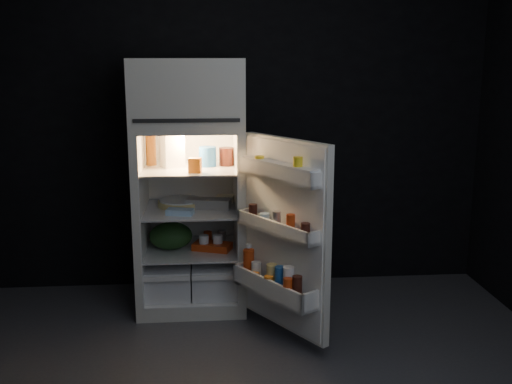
{
  "coord_description": "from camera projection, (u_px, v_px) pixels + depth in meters",
  "views": [
    {
      "loc": [
        -0.17,
        -2.91,
        1.78
      ],
      "look_at": [
        0.16,
        1.0,
        0.9
      ],
      "focal_mm": 42.0,
      "sensor_mm": 36.0,
      "label": 1
    }
  ],
  "objects": [
    {
      "name": "jam_jar",
      "position": [
        227.0,
        157.0,
        4.29
      ],
      "size": [
        0.14,
        0.14,
        0.13
      ],
      "primitive_type": "cylinder",
      "rotation": [
        0.0,
        0.0,
        -0.33
      ],
      "color": "black",
      "rests_on": "refrigerator"
    },
    {
      "name": "egg_carton",
      "position": [
        208.0,
        204.0,
        4.29
      ],
      "size": [
        0.34,
        0.19,
        0.07
      ],
      "primitive_type": "cube",
      "rotation": [
        0.0,
        0.0,
        -0.24
      ],
      "color": "gray",
      "rests_on": "refrigerator"
    },
    {
      "name": "small_can_silver",
      "position": [
        222.0,
        236.0,
        4.5
      ],
      "size": [
        0.08,
        0.08,
        0.09
      ],
      "primitive_type": "cylinder",
      "rotation": [
        0.0,
        0.0,
        -0.35
      ],
      "color": "#BCBCC0",
      "rests_on": "refrigerator"
    },
    {
      "name": "small_can_red",
      "position": [
        208.0,
        237.0,
        4.47
      ],
      "size": [
        0.08,
        0.08,
        0.09
      ],
      "primitive_type": "cylinder",
      "rotation": [
        0.0,
        0.0,
        0.42
      ],
      "color": "#BB3710",
      "rests_on": "refrigerator"
    },
    {
      "name": "produce_bag",
      "position": [
        171.0,
        236.0,
        4.33
      ],
      "size": [
        0.34,
        0.29,
        0.2
      ],
      "primitive_type": "ellipsoid",
      "rotation": [
        0.0,
        0.0,
        0.1
      ],
      "color": "#193815",
      "rests_on": "refrigerator"
    },
    {
      "name": "wall_back",
      "position": [
        228.0,
        115.0,
        4.6
      ],
      "size": [
        4.0,
        0.0,
        2.7
      ],
      "primitive_type": "cube",
      "color": "black",
      "rests_on": "ground"
    },
    {
      "name": "yogurt_tray",
      "position": [
        212.0,
        246.0,
        4.32
      ],
      "size": [
        0.3,
        0.23,
        0.05
      ],
      "primitive_type": "cube",
      "rotation": [
        0.0,
        0.0,
        -0.35
      ],
      "color": "#BB3710",
      "rests_on": "refrigerator"
    },
    {
      "name": "amber_bottle",
      "position": [
        151.0,
        150.0,
        4.3
      ],
      "size": [
        0.09,
        0.09,
        0.22
      ],
      "primitive_type": "cylinder",
      "rotation": [
        0.0,
        0.0,
        0.2
      ],
      "color": "#A8591B",
      "rests_on": "refrigerator"
    },
    {
      "name": "fridge_door",
      "position": [
        282.0,
        238.0,
        3.72
      ],
      "size": [
        0.55,
        0.71,
        1.22
      ],
      "color": "silver",
      "rests_on": "ground"
    },
    {
      "name": "pie",
      "position": [
        181.0,
        203.0,
        4.37
      ],
      "size": [
        0.42,
        0.42,
        0.04
      ],
      "primitive_type": "cylinder",
      "rotation": [
        0.0,
        0.0,
        -0.33
      ],
      "color": "tan",
      "rests_on": "refrigerator"
    },
    {
      "name": "wall_front",
      "position": [
        288.0,
        263.0,
        1.29
      ],
      "size": [
        4.0,
        0.0,
        2.7
      ],
      "primitive_type": "cube",
      "color": "black",
      "rests_on": "ground"
    },
    {
      "name": "flat_package",
      "position": [
        180.0,
        212.0,
        4.12
      ],
      "size": [
        0.2,
        0.13,
        0.04
      ],
      "primitive_type": "cube",
      "rotation": [
        0.0,
        0.0,
        -0.23
      ],
      "color": "#8DB7DB",
      "rests_on": "refrigerator"
    },
    {
      "name": "small_carton",
      "position": [
        195.0,
        165.0,
        4.02
      ],
      "size": [
        0.09,
        0.08,
        0.1
      ],
      "primitive_type": "cube",
      "rotation": [
        0.0,
        0.0,
        -0.18
      ],
      "color": "orange",
      "rests_on": "refrigerator"
    },
    {
      "name": "refrigerator",
      "position": [
        190.0,
        176.0,
        4.29
      ],
      "size": [
        0.76,
        0.71,
        1.78
      ],
      "color": "silver",
      "rests_on": "ground"
    },
    {
      "name": "mayo_jar",
      "position": [
        208.0,
        157.0,
        4.26
      ],
      "size": [
        0.13,
        0.13,
        0.14
      ],
      "primitive_type": "cylinder",
      "rotation": [
        0.0,
        0.0,
        -0.06
      ],
      "color": "#1D53A2",
      "rests_on": "refrigerator"
    },
    {
      "name": "milk_jug",
      "position": [
        172.0,
        150.0,
        4.22
      ],
      "size": [
        0.18,
        0.18,
        0.24
      ],
      "primitive_type": "cube",
      "rotation": [
        0.0,
        0.0,
        0.37
      ],
      "color": "white",
      "rests_on": "refrigerator"
    },
    {
      "name": "wrapped_pkg",
      "position": [
        225.0,
        199.0,
        4.48
      ],
      "size": [
        0.15,
        0.13,
        0.05
      ],
      "primitive_type": "cube",
      "rotation": [
        0.0,
        0.0,
        -0.2
      ],
      "color": "#F9F0CC",
      "rests_on": "refrigerator"
    }
  ]
}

